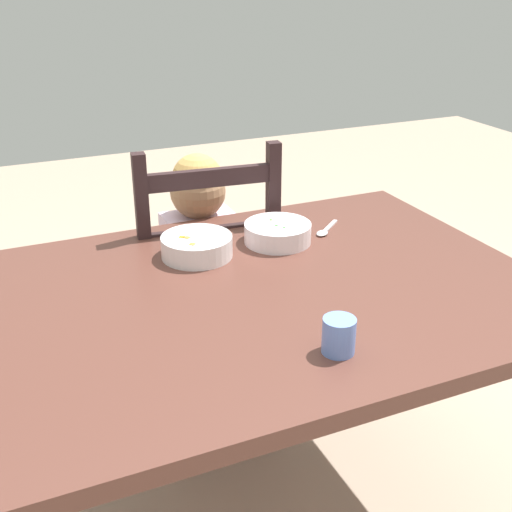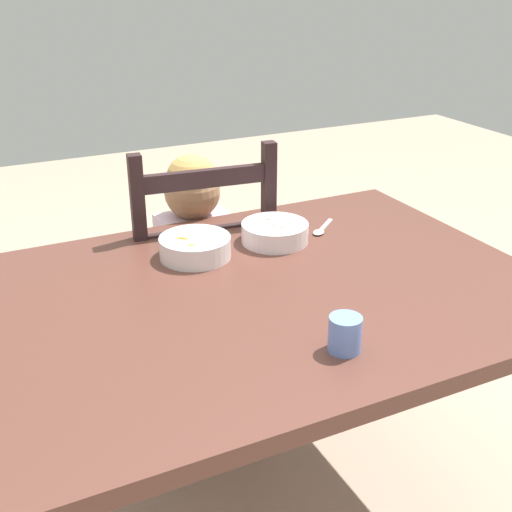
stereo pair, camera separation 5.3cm
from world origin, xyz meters
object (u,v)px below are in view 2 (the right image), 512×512
object	(u,v)px
bowl_of_carrots	(195,247)
dining_table	(261,325)
child_figure	(198,256)
dining_chair	(198,301)
spoon	(321,230)
drinking_cup	(345,334)
bowl_of_peas	(275,232)

from	to	relation	value
bowl_of_carrots	dining_table	bearing A→B (deg)	-71.85
dining_table	bowl_of_carrots	world-z (taller)	bowl_of_carrots
child_figure	bowl_of_carrots	size ratio (longest dim) A/B	5.04
dining_chair	spoon	bearing A→B (deg)	-46.27
bowl_of_carrots	spoon	bearing A→B (deg)	1.19
dining_table	dining_chair	distance (m)	0.56
child_figure	spoon	distance (m)	0.42
dining_chair	child_figure	bearing A→B (deg)	-7.50
bowl_of_carrots	drinking_cup	distance (m)	0.55
dining_table	drinking_cup	xyz separation A→B (m)	(0.03, -0.31, 0.14)
dining_table	bowl_of_peas	distance (m)	0.31
bowl_of_peas	drinking_cup	distance (m)	0.56
child_figure	bowl_of_peas	distance (m)	0.36
spoon	drinking_cup	size ratio (longest dim) A/B	1.58
dining_table	dining_chair	bearing A→B (deg)	86.25
dining_table	bowl_of_peas	bearing A→B (deg)	55.94
spoon	child_figure	bearing A→B (deg)	133.18
spoon	drinking_cup	world-z (taller)	drinking_cup
dining_chair	spoon	size ratio (longest dim) A/B	8.47
dining_chair	child_figure	xyz separation A→B (m)	(0.01, -0.00, 0.16)
bowl_of_carrots	drinking_cup	size ratio (longest dim) A/B	2.50
dining_chair	child_figure	size ratio (longest dim) A/B	1.06
bowl_of_carrots	bowl_of_peas	bearing A→B (deg)	0.00
dining_table	bowl_of_carrots	distance (m)	0.28
dining_table	spoon	xyz separation A→B (m)	(0.31, 0.24, 0.10)
dining_table	drinking_cup	size ratio (longest dim) A/B	17.99
dining_chair	bowl_of_carrots	size ratio (longest dim) A/B	5.36
dining_table	drinking_cup	bearing A→B (deg)	-85.02
drinking_cup	dining_chair	bearing A→B (deg)	89.51
dining_table	dining_chair	xyz separation A→B (m)	(0.03, 0.53, -0.20)
dining_chair	child_figure	distance (m)	0.16
dining_table	drinking_cup	distance (m)	0.34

